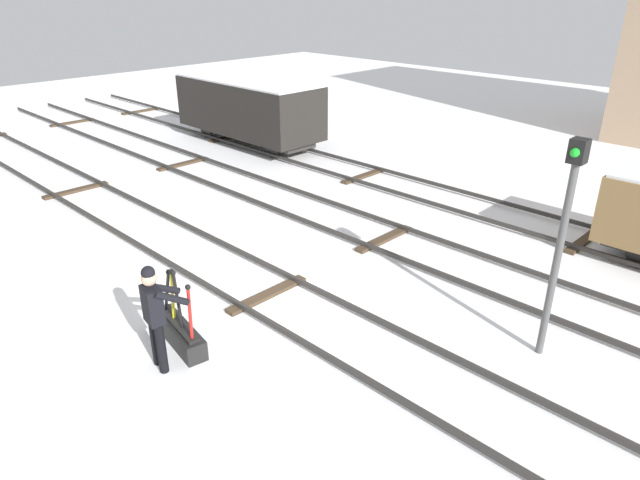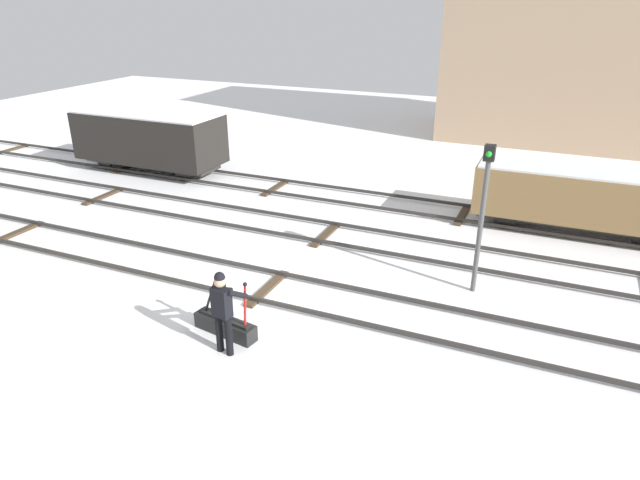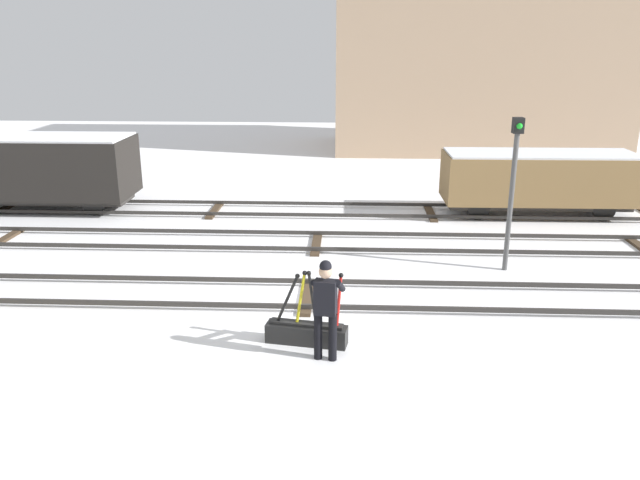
{
  "view_description": "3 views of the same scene",
  "coord_description": "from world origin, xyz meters",
  "px_view_note": "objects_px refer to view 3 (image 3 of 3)",
  "views": [
    {
      "loc": [
        7.61,
        -6.23,
        5.77
      ],
      "look_at": [
        0.2,
        1.3,
        0.88
      ],
      "focal_mm": 31.58,
      "sensor_mm": 36.0,
      "label": 1
    },
    {
      "loc": [
        6.2,
        -10.83,
        6.84
      ],
      "look_at": [
        0.81,
        1.45,
        0.92
      ],
      "focal_mm": 31.58,
      "sensor_mm": 36.0,
      "label": 2
    },
    {
      "loc": [
        0.86,
        -12.78,
        5.46
      ],
      "look_at": [
        0.21,
        1.29,
        0.94
      ],
      "focal_mm": 35.56,
      "sensor_mm": 36.0,
      "label": 3
    }
  ],
  "objects_px": {
    "switch_lever_frame": "(307,331)",
    "freight_car_mid_siding": "(37,168)",
    "rail_worker": "(326,303)",
    "signal_post": "(513,179)",
    "freight_car_near_switch": "(539,179)"
  },
  "relations": [
    {
      "from": "rail_worker",
      "to": "signal_post",
      "type": "distance_m",
      "value": 6.45
    },
    {
      "from": "signal_post",
      "to": "rail_worker",
      "type": "bearing_deg",
      "value": -131.93
    },
    {
      "from": "rail_worker",
      "to": "signal_post",
      "type": "bearing_deg",
      "value": 57.66
    },
    {
      "from": "signal_post",
      "to": "freight_car_near_switch",
      "type": "xyz_separation_m",
      "value": [
        2.13,
        5.08,
        -1.09
      ]
    },
    {
      "from": "switch_lever_frame",
      "to": "freight_car_near_switch",
      "type": "bearing_deg",
      "value": 63.42
    },
    {
      "from": "rail_worker",
      "to": "freight_car_mid_siding",
      "type": "relative_size",
      "value": 0.3
    },
    {
      "from": "signal_post",
      "to": "freight_car_near_switch",
      "type": "distance_m",
      "value": 5.61
    },
    {
      "from": "switch_lever_frame",
      "to": "rail_worker",
      "type": "relative_size",
      "value": 0.84
    },
    {
      "from": "switch_lever_frame",
      "to": "freight_car_mid_siding",
      "type": "distance_m",
      "value": 13.22
    },
    {
      "from": "rail_worker",
      "to": "signal_post",
      "type": "xyz_separation_m",
      "value": [
        4.23,
        4.71,
        1.22
      ]
    },
    {
      "from": "switch_lever_frame",
      "to": "rail_worker",
      "type": "xyz_separation_m",
      "value": [
        0.37,
        -0.58,
        0.82
      ]
    },
    {
      "from": "freight_car_mid_siding",
      "to": "switch_lever_frame",
      "type": "bearing_deg",
      "value": -44.42
    },
    {
      "from": "switch_lever_frame",
      "to": "signal_post",
      "type": "xyz_separation_m",
      "value": [
        4.61,
        4.14,
        2.03
      ]
    },
    {
      "from": "signal_post",
      "to": "freight_car_mid_siding",
      "type": "bearing_deg",
      "value": 160.09
    },
    {
      "from": "rail_worker",
      "to": "freight_car_near_switch",
      "type": "height_order",
      "value": "freight_car_near_switch"
    }
  ]
}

